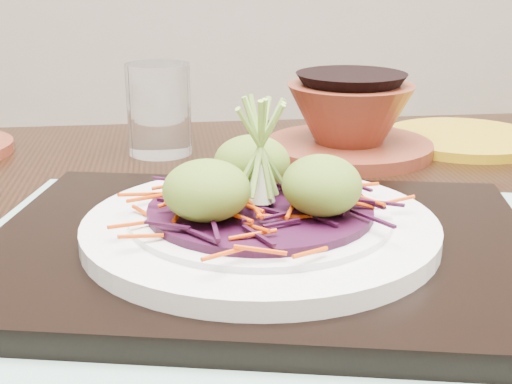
{
  "coord_description": "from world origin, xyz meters",
  "views": [
    {
      "loc": [
        -0.03,
        -0.46,
        0.89
      ],
      "look_at": [
        0.03,
        0.0,
        0.74
      ],
      "focal_mm": 50.0,
      "sensor_mm": 36.0,
      "label": 1
    }
  ],
  "objects": [
    {
      "name": "dining_table",
      "position": [
        0.04,
        0.06,
        0.6
      ],
      "size": [
        1.12,
        0.76,
        0.69
      ],
      "rotation": [
        0.0,
        0.0,
        -0.02
      ],
      "color": "black",
      "rests_on": "ground"
    },
    {
      "name": "placemat",
      "position": [
        0.03,
        -0.02,
        0.69
      ],
      "size": [
        0.49,
        0.42,
        0.0
      ],
      "primitive_type": "cube",
      "rotation": [
        0.0,
        0.0,
        -0.24
      ],
      "color": "gray",
      "rests_on": "dining_table"
    },
    {
      "name": "serving_tray",
      "position": [
        0.03,
        -0.02,
        0.7
      ],
      "size": [
        0.42,
        0.36,
        0.02
      ],
      "primitive_type": "cube",
      "rotation": [
        0.0,
        0.0,
        -0.24
      ],
      "color": "black",
      "rests_on": "placemat"
    },
    {
      "name": "white_plate",
      "position": [
        0.03,
        -0.02,
        0.72
      ],
      "size": [
        0.24,
        0.24,
        0.02
      ],
      "color": "silver",
      "rests_on": "serving_tray"
    },
    {
      "name": "cabbage_bed",
      "position": [
        0.03,
        -0.02,
        0.73
      ],
      "size": [
        0.15,
        0.15,
        0.01
      ],
      "primitive_type": "cylinder",
      "color": "#2F0924",
      "rests_on": "white_plate"
    },
    {
      "name": "carrot_julienne",
      "position": [
        0.03,
        -0.02,
        0.74
      ],
      "size": [
        0.18,
        0.18,
        0.01
      ],
      "primitive_type": null,
      "color": "#C43703",
      "rests_on": "cabbage_bed"
    },
    {
      "name": "guacamole_scoops",
      "position": [
        0.03,
        -0.02,
        0.75
      ],
      "size": [
        0.13,
        0.12,
        0.04
      ],
      "color": "#5F7222",
      "rests_on": "cabbage_bed"
    },
    {
      "name": "scallion_garnish",
      "position": [
        0.03,
        -0.02,
        0.77
      ],
      "size": [
        0.06,
        0.06,
        0.08
      ],
      "primitive_type": null,
      "color": "#83B046",
      "rests_on": "cabbage_bed"
    },
    {
      "name": "water_glass",
      "position": [
        -0.03,
        0.29,
        0.74
      ],
      "size": [
        0.08,
        0.08,
        0.1
      ],
      "primitive_type": "cylinder",
      "rotation": [
        0.0,
        0.0,
        0.3
      ],
      "color": "white",
      "rests_on": "dining_table"
    },
    {
      "name": "terracotta_bowl_set",
      "position": [
        0.17,
        0.25,
        0.73
      ],
      "size": [
        0.18,
        0.18,
        0.07
      ],
      "rotation": [
        0.0,
        0.0,
        0.04
      ],
      "color": "maroon",
      "rests_on": "dining_table"
    },
    {
      "name": "yellow_plate",
      "position": [
        0.31,
        0.28,
        0.7
      ],
      "size": [
        0.23,
        0.23,
        0.01
      ],
      "primitive_type": "cylinder",
      "rotation": [
        0.0,
        0.0,
        0.36
      ],
      "color": "#B28B13",
      "rests_on": "dining_table"
    }
  ]
}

